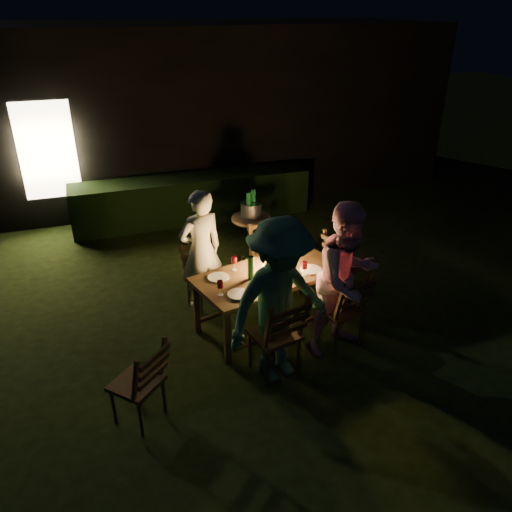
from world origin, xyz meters
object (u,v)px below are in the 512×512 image
object	(u,v)px
lantern	(270,258)
bottle_bucket_b	(253,205)
ice_bucket	(251,210)
bottle_bucket_a	(249,208)
person_opp_right	(347,279)
chair_far_right	(269,267)
person_opp_left	(280,302)
chair_end	(344,276)
chair_spare	(140,395)
bottle_table	(251,268)
side_table	(251,223)
chair_near_left	(276,348)
person_house_side	(201,251)
chair_far_left	(205,289)
chair_near_right	(340,321)
dining_table	(269,278)

from	to	relation	value
lantern	bottle_bucket_b	distance (m)	1.58
ice_bucket	bottle_bucket_a	distance (m)	0.08
person_opp_right	bottle_bucket_a	distance (m)	2.24
chair_far_right	lantern	xyz separation A→B (m)	(-0.30, -0.82, 0.59)
chair_far_right	bottle_bucket_a	world-z (taller)	bottle_bucket_a
person_opp_left	chair_end	bearing A→B (deg)	26.03
chair_end	person_opp_right	distance (m)	1.27
person_opp_right	chair_spare	bearing A→B (deg)	175.04
bottle_table	bottle_bucket_b	distance (m)	1.78
lantern	side_table	size ratio (longest dim) A/B	0.46
chair_near_left	ice_bucket	world-z (taller)	chair_near_left
person_house_side	bottle_table	xyz separation A→B (m)	(0.40, -0.74, 0.06)
person_opp_left	lantern	xyz separation A→B (m)	(0.26, 0.97, -0.02)
chair_spare	ice_bucket	distance (m)	3.36
chair_far_left	person_opp_left	distance (m)	1.71
side_table	chair_spare	bearing A→B (deg)	-126.77
person_house_side	person_opp_left	size ratio (longest dim) A/B	0.88
bottle_bucket_a	chair_near_left	bearing A→B (deg)	-101.76
side_table	chair_far_left	bearing A→B (deg)	-134.98
chair_near_right	chair_end	size ratio (longest dim) A/B	1.01
chair_far_left	chair_end	world-z (taller)	chair_end
dining_table	ice_bucket	xyz separation A→B (m)	(0.31, 1.57, 0.23)
chair_near_right	bottle_bucket_b	size ratio (longest dim) A/B	3.10
dining_table	person_opp_left	size ratio (longest dim) A/B	1.05
chair_near_right	side_table	distance (m)	2.25
bottle_table	dining_table	bearing A→B (deg)	14.79
chair_far_right	chair_end	world-z (taller)	chair_end
person_opp_left	chair_near_right	bearing A→B (deg)	3.14
chair_far_left	chair_far_right	size ratio (longest dim) A/B	0.97
person_opp_right	bottle_table	bearing A→B (deg)	130.49
bottle_table	lantern	bearing A→B (deg)	24.25
dining_table	chair_spare	distance (m)	2.02
chair_far_left	bottle_bucket_b	size ratio (longest dim) A/B	2.81
chair_far_right	chair_spare	bearing A→B (deg)	31.37
ice_bucket	person_house_side	bearing A→B (deg)	-136.90
person_opp_left	side_table	size ratio (longest dim) A/B	2.34
lantern	bottle_table	xyz separation A→B (m)	(-0.28, -0.12, -0.02)
chair_far_right	ice_bucket	bearing A→B (deg)	-100.65
bottle_table	person_opp_right	bearing A→B (deg)	-34.73
chair_near_right	person_opp_right	bearing A→B (deg)	-89.24
ice_bucket	chair_near_left	bearing A→B (deg)	-102.69
chair_far_left	ice_bucket	distance (m)	1.46
chair_near_right	bottle_bucket_a	distance (m)	2.28
chair_end	ice_bucket	xyz separation A→B (m)	(-0.88, 1.26, 0.58)
chair_far_right	side_table	size ratio (longest dim) A/B	1.21
chair_near_right	person_opp_left	bearing A→B (deg)	-176.32
bottle_bucket_a	dining_table	bearing A→B (deg)	-99.58
bottle_bucket_a	chair_near_right	bearing A→B (deg)	-80.19
chair_far_right	person_opp_left	xyz separation A→B (m)	(-0.56, -1.79, 0.61)
chair_spare	person_opp_right	distance (m)	2.42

